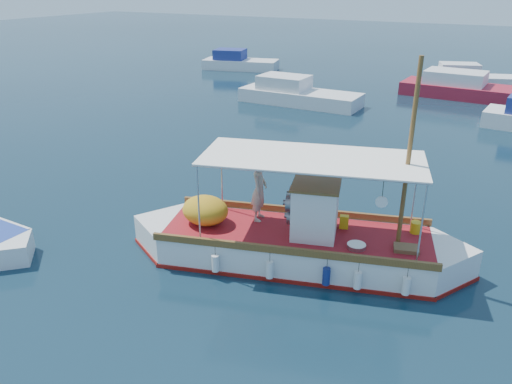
% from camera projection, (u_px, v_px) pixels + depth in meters
% --- Properties ---
extents(ground, '(160.00, 160.00, 0.00)m').
position_uv_depth(ground, '(288.00, 249.00, 13.97)').
color(ground, black).
rests_on(ground, ground).
extents(fishing_caique, '(8.89, 4.20, 5.63)m').
position_uv_depth(fishing_caique, '(294.00, 243.00, 13.24)').
color(fishing_caique, white).
rests_on(fishing_caique, ground).
extents(bg_boat_nw, '(7.29, 2.57, 1.80)m').
position_uv_depth(bg_boat_nw, '(297.00, 95.00, 29.91)').
color(bg_boat_nw, silver).
rests_on(bg_boat_nw, ground).
extents(bg_boat_n, '(9.11, 3.40, 1.80)m').
position_uv_depth(bg_boat_n, '(471.00, 90.00, 31.26)').
color(bg_boat_n, maroon).
rests_on(bg_boat_n, ground).
extents(bg_boat_far_w, '(6.42, 3.68, 1.80)m').
position_uv_depth(bg_boat_far_w, '(239.00, 63.00, 41.16)').
color(bg_boat_far_w, silver).
rests_on(bg_boat_far_w, ground).
extents(bg_boat_far_n, '(6.58, 3.88, 1.80)m').
position_uv_depth(bg_boat_far_n, '(469.00, 80.00, 34.44)').
color(bg_boat_far_n, silver).
rests_on(bg_boat_far_n, ground).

